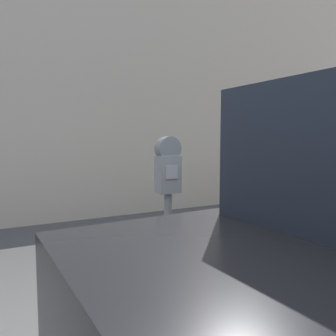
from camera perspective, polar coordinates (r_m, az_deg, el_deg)
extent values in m
cube|color=#BCB7AD|center=(3.68, -12.44, -19.04)|extent=(24.00, 2.80, 0.14)
cube|color=beige|center=(6.70, -20.72, 17.23)|extent=(24.00, 0.30, 6.04)
cylinder|color=slate|center=(2.85, 0.00, -14.08)|extent=(0.07, 0.07, 0.98)
cube|color=slate|center=(2.71, 0.00, -1.11)|extent=(0.19, 0.12, 0.31)
cube|color=gray|center=(2.65, 0.65, -0.74)|extent=(0.11, 0.01, 0.11)
cylinder|color=slate|center=(2.69, 0.00, 3.36)|extent=(0.20, 0.10, 0.20)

